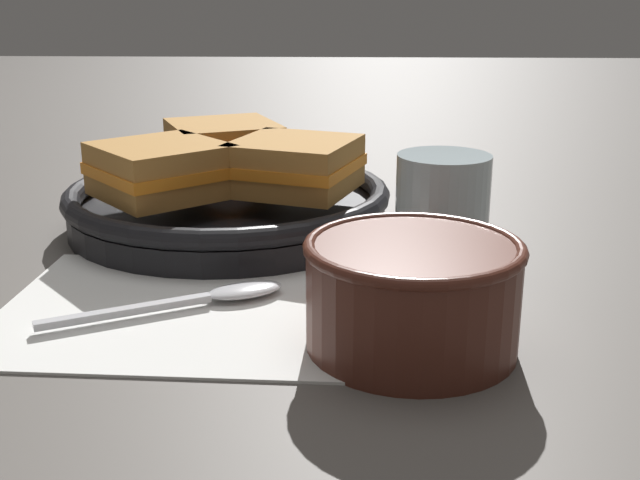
% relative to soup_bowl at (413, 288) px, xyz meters
% --- Properties ---
extents(ground_plane, '(4.00, 4.00, 0.00)m').
position_rel_soup_bowl_xyz_m(ground_plane, '(-0.11, 0.08, -0.04)').
color(ground_plane, '#56514C').
extents(napkin, '(0.25, 0.22, 0.00)m').
position_rel_soup_bowl_xyz_m(napkin, '(-0.16, 0.06, -0.04)').
color(napkin, white).
rests_on(napkin, ground_plane).
extents(soup_bowl, '(0.14, 0.14, 0.07)m').
position_rel_soup_bowl_xyz_m(soup_bowl, '(0.00, 0.00, 0.00)').
color(soup_bowl, '#4C2319').
rests_on(soup_bowl, ground_plane).
extents(spoon, '(0.16, 0.10, 0.01)m').
position_rel_soup_bowl_xyz_m(spoon, '(-0.13, 0.06, -0.03)').
color(spoon, silver).
rests_on(spoon, napkin).
extents(skillet, '(0.30, 0.43, 0.04)m').
position_rel_soup_bowl_xyz_m(skillet, '(-0.15, 0.26, -0.02)').
color(skillet, black).
rests_on(skillet, ground_plane).
extents(sandwich_near_left, '(0.14, 0.14, 0.05)m').
position_rel_soup_bowl_xyz_m(sandwich_near_left, '(-0.20, 0.21, 0.02)').
color(sandwich_near_left, '#B27A38').
rests_on(sandwich_near_left, skillet).
extents(sandwich_near_right, '(0.13, 0.13, 0.05)m').
position_rel_soup_bowl_xyz_m(sandwich_near_right, '(-0.09, 0.23, 0.02)').
color(sandwich_near_right, '#B27A38').
rests_on(sandwich_near_right, skillet).
extents(sandwich_far_left, '(0.14, 0.14, 0.05)m').
position_rel_soup_bowl_xyz_m(sandwich_far_left, '(-0.17, 0.32, 0.02)').
color(sandwich_far_left, '#B27A38').
rests_on(sandwich_far_left, skillet).
extents(drinking_glass, '(0.07, 0.07, 0.09)m').
position_rel_soup_bowl_xyz_m(drinking_glass, '(0.03, 0.15, 0.01)').
color(drinking_glass, silver).
rests_on(drinking_glass, ground_plane).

